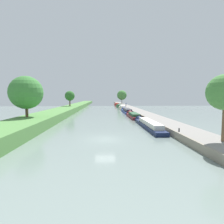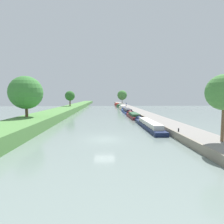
# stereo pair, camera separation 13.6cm
# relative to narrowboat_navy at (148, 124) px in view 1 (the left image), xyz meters

# --- Properties ---
(ground_plane) EXTENTS (160.00, 160.00, 0.00)m
(ground_plane) POSITION_rel_narrowboat_navy_xyz_m (-7.49, -8.54, -0.53)
(ground_plane) COLOR slate
(left_grassy_bank) EXTENTS (6.47, 260.00, 1.70)m
(left_grassy_bank) POSITION_rel_narrowboat_navy_xyz_m (-19.81, -8.54, 0.32)
(left_grassy_bank) COLOR #518442
(left_grassy_bank) RESTS_ON ground_plane
(right_towpath) EXTENTS (4.11, 260.00, 0.84)m
(right_towpath) POSITION_rel_narrowboat_navy_xyz_m (3.65, -8.54, -0.11)
(right_towpath) COLOR gray
(right_towpath) RESTS_ON ground_plane
(stone_quay) EXTENTS (0.25, 260.00, 0.89)m
(stone_quay) POSITION_rel_narrowboat_navy_xyz_m (1.47, -8.54, -0.08)
(stone_quay) COLOR gray
(stone_quay) RESTS_ON ground_plane
(narrowboat_navy) EXTENTS (1.82, 15.92, 1.86)m
(narrowboat_navy) POSITION_rel_narrowboat_navy_xyz_m (0.00, 0.00, 0.00)
(narrowboat_navy) COLOR #141E42
(narrowboat_navy) RESTS_ON ground_plane
(narrowboat_maroon) EXTENTS (2.14, 11.98, 2.04)m
(narrowboat_maroon) POSITION_rel_narrowboat_navy_xyz_m (-0.08, 15.14, -0.03)
(narrowboat_maroon) COLOR maroon
(narrowboat_maroon) RESTS_ON ground_plane
(narrowboat_blue) EXTENTS (2.15, 14.77, 2.11)m
(narrowboat_blue) POSITION_rel_narrowboat_navy_xyz_m (0.03, 29.04, 0.05)
(narrowboat_blue) COLOR #283D93
(narrowboat_blue) RESTS_ON ground_plane
(narrowboat_cream) EXTENTS (1.95, 14.12, 2.21)m
(narrowboat_cream) POSITION_rel_narrowboat_navy_xyz_m (0.13, 43.23, 0.16)
(narrowboat_cream) COLOR beige
(narrowboat_cream) RESTS_ON ground_plane
(narrowboat_green) EXTENTS (1.88, 14.41, 2.06)m
(narrowboat_green) POSITION_rel_narrowboat_navy_xyz_m (0.16, 58.77, 0.06)
(narrowboat_green) COLOR #1E6033
(narrowboat_green) RESTS_ON ground_plane
(narrowboat_red) EXTENTS (2.02, 14.95, 2.19)m
(narrowboat_red) POSITION_rel_narrowboat_navy_xyz_m (-0.01, 74.44, 0.13)
(narrowboat_red) COLOR maroon
(narrowboat_red) RESTS_ON ground_plane
(tree_rightbank_midnear) EXTENTS (6.22, 6.22, 8.43)m
(tree_rightbank_midnear) POSITION_rel_narrowboat_navy_xyz_m (4.42, 86.78, 5.63)
(tree_rightbank_midnear) COLOR brown
(tree_rightbank_midnear) RESTS_ON right_towpath
(tree_leftbank_downstream) EXTENTS (5.73, 5.73, 7.13)m
(tree_leftbank_downstream) POSITION_rel_narrowboat_navy_xyz_m (-21.07, 1.66, 5.43)
(tree_leftbank_downstream) COLOR brown
(tree_leftbank_downstream) RESTS_ON left_grassy_bank
(tree_leftbank_upstream) EXTENTS (3.70, 3.70, 5.69)m
(tree_leftbank_upstream) POSITION_rel_narrowboat_navy_xyz_m (-20.26, 38.93, 4.99)
(tree_leftbank_upstream) COLOR brown
(tree_leftbank_upstream) RESTS_ON left_grassy_bank
(person_walking) EXTENTS (0.34, 0.34, 1.66)m
(person_walking) POSITION_rel_narrowboat_navy_xyz_m (3.15, 55.40, 1.19)
(person_walking) COLOR #282D42
(person_walking) RESTS_ON right_towpath
(mooring_bollard_near) EXTENTS (0.16, 0.16, 0.45)m
(mooring_bollard_near) POSITION_rel_narrowboat_navy_xyz_m (1.89, -8.49, 0.54)
(mooring_bollard_near) COLOR black
(mooring_bollard_near) RESTS_ON right_towpath
(mooring_bollard_far) EXTENTS (0.16, 0.16, 0.45)m
(mooring_bollard_far) POSITION_rel_narrowboat_navy_xyz_m (1.89, 81.39, 0.54)
(mooring_bollard_far) COLOR black
(mooring_bollard_far) RESTS_ON right_towpath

